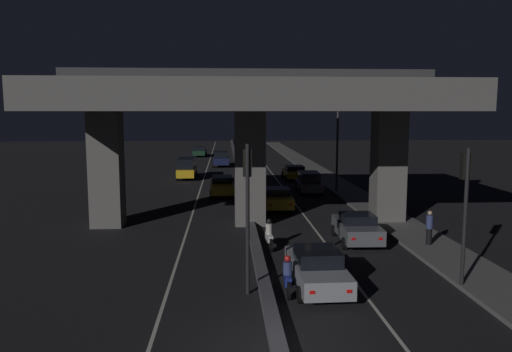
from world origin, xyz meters
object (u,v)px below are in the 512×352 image
(car_dark_green_fourth_oncoming, at_px, (200,152))
(pedestrian_on_sidewalk, at_px, (429,228))
(car_taxi_yellow_third, at_px, (277,198))
(car_taxi_yellow_lead_oncoming, at_px, (222,185))
(car_silver_lead, at_px, (317,268))
(motorcycle_blue_filtering_near, at_px, (287,277))
(motorcycle_white_filtering_mid, at_px, (269,236))
(car_grey_second, at_px, (357,228))
(car_taxi_yellow_second_oncoming, at_px, (187,168))
(car_grey_fourth, at_px, (309,182))
(car_taxi_yellow_fifth, at_px, (294,172))
(traffic_light_right_of_median, at_px, (465,194))
(traffic_light_left_of_median, at_px, (247,193))
(motorcycle_red_filtering_far, at_px, (259,206))
(street_lamp, at_px, (333,135))
(car_dark_blue_third_oncoming, at_px, (221,159))

(car_dark_green_fourth_oncoming, bearing_deg, pedestrian_on_sidewalk, 15.65)
(car_taxi_yellow_third, height_order, car_taxi_yellow_lead_oncoming, car_taxi_yellow_third)
(car_silver_lead, bearing_deg, car_dark_green_fourth_oncoming, 6.19)
(motorcycle_blue_filtering_near, bearing_deg, car_taxi_yellow_lead_oncoming, 9.18)
(motorcycle_blue_filtering_near, height_order, motorcycle_white_filtering_mid, motorcycle_white_filtering_mid)
(car_grey_second, bearing_deg, car_taxi_yellow_second_oncoming, 24.38)
(car_grey_fourth, distance_m, motorcycle_blue_filtering_near, 22.59)
(car_taxi_yellow_fifth, bearing_deg, motorcycle_white_filtering_mid, 168.27)
(traffic_light_right_of_median, height_order, car_taxi_yellow_third, traffic_light_right_of_median)
(traffic_light_right_of_median, height_order, car_grey_second, traffic_light_right_of_median)
(car_grey_second, bearing_deg, car_silver_lead, 154.91)
(traffic_light_left_of_median, height_order, car_dark_green_fourth_oncoming, traffic_light_left_of_median)
(traffic_light_left_of_median, relative_size, car_taxi_yellow_third, 1.29)
(car_grey_fourth, distance_m, car_taxi_yellow_second_oncoming, 13.95)
(traffic_light_left_of_median, bearing_deg, motorcycle_red_filtering_far, 84.39)
(motorcycle_red_filtering_far, bearing_deg, car_taxi_yellow_fifth, -11.36)
(traffic_light_left_of_median, bearing_deg, street_lamp, 70.53)
(car_taxi_yellow_lead_oncoming, bearing_deg, street_lamp, 91.76)
(traffic_light_left_of_median, relative_size, car_grey_second, 1.31)
(car_taxi_yellow_fifth, distance_m, car_taxi_yellow_second_oncoming, 10.45)
(car_grey_fourth, bearing_deg, motorcycle_white_filtering_mid, 165.73)
(car_grey_second, xyz_separation_m, motorcycle_white_filtering_mid, (-4.45, -0.80, -0.13))
(street_lamp, bearing_deg, car_taxi_yellow_third, -128.00)
(motorcycle_blue_filtering_near, bearing_deg, car_grey_second, -29.78)
(car_taxi_yellow_second_oncoming, height_order, car_dark_green_fourth_oncoming, car_taxi_yellow_second_oncoming)
(car_taxi_yellow_third, bearing_deg, street_lamp, -38.37)
(traffic_light_left_of_median, height_order, motorcycle_red_filtering_far, traffic_light_left_of_median)
(car_taxi_yellow_second_oncoming, xyz_separation_m, car_dark_green_fourth_oncoming, (0.01, 24.43, -0.33))
(car_grey_second, distance_m, car_taxi_yellow_second_oncoming, 26.65)
(street_lamp, distance_m, motorcycle_white_filtering_mid, 17.76)
(car_taxi_yellow_second_oncoming, bearing_deg, motorcycle_red_filtering_far, 18.23)
(car_taxi_yellow_third, bearing_deg, car_silver_lead, 179.42)
(traffic_light_left_of_median, xyz_separation_m, car_dark_blue_third_oncoming, (-1.29, 41.92, -2.72))
(car_grey_fourth, bearing_deg, car_taxi_yellow_second_oncoming, 50.26)
(motorcycle_blue_filtering_near, relative_size, motorcycle_red_filtering_far, 0.99)
(car_taxi_yellow_third, xyz_separation_m, motorcycle_blue_filtering_near, (-1.21, -15.48, -0.15))
(car_taxi_yellow_fifth, xyz_separation_m, car_taxi_yellow_lead_oncoming, (-6.83, -8.32, 0.02))
(car_silver_lead, xyz_separation_m, car_grey_fourth, (3.34, 21.63, 0.13))
(motorcycle_white_filtering_mid, bearing_deg, car_taxi_yellow_second_oncoming, 9.47)
(traffic_light_left_of_median, distance_m, car_taxi_yellow_second_oncoming, 31.70)
(traffic_light_right_of_median, distance_m, car_grey_second, 7.55)
(car_grey_second, distance_m, car_taxi_yellow_third, 9.23)
(car_grey_second, bearing_deg, car_grey_fourth, 1.04)
(motorcycle_blue_filtering_near, bearing_deg, car_grey_fourth, -8.80)
(car_dark_blue_third_oncoming, bearing_deg, motorcycle_blue_filtering_near, 2.70)
(traffic_light_right_of_median, xyz_separation_m, car_taxi_yellow_lead_oncoming, (-8.88, 21.44, -2.78))
(car_grey_fourth, xyz_separation_m, motorcycle_red_filtering_far, (-4.60, -8.65, -0.25))
(car_grey_fourth, bearing_deg, motorcycle_blue_filtering_near, 170.25)
(car_silver_lead, relative_size, car_grey_second, 1.12)
(motorcycle_blue_filtering_near, bearing_deg, car_dark_blue_third_oncoming, 6.37)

